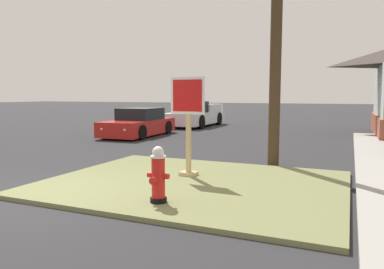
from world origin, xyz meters
TOP-DOWN VIEW (x-y plane):
  - ground_plane at (0.00, 0.00)m, footprint 160.00×160.00m
  - grass_corner_patch at (2.19, 1.86)m, footprint 5.85×4.65m
  - fire_hydrant at (2.23, 0.29)m, footprint 0.38×0.34m
  - stop_sign at (1.86, 2.32)m, footprint 0.79×0.28m
  - manhole_cover at (-0.11, 4.42)m, footprint 0.70×0.70m
  - parked_sedan_red at (-3.71, 9.34)m, footprint 2.06×4.28m
  - pickup_truck_white at (-3.43, 15.10)m, footprint 2.23×5.16m

SIDE VIEW (x-z plane):
  - ground_plane at x=0.00m, z-range 0.00..0.00m
  - manhole_cover at x=-0.11m, z-range 0.00..0.02m
  - grass_corner_patch at x=2.19m, z-range 0.00..0.08m
  - fire_hydrant at x=2.23m, z-range 0.06..0.98m
  - parked_sedan_red at x=-3.71m, z-range -0.08..1.17m
  - pickup_truck_white at x=-3.43m, z-range -0.12..1.36m
  - stop_sign at x=1.86m, z-range 0.08..2.21m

